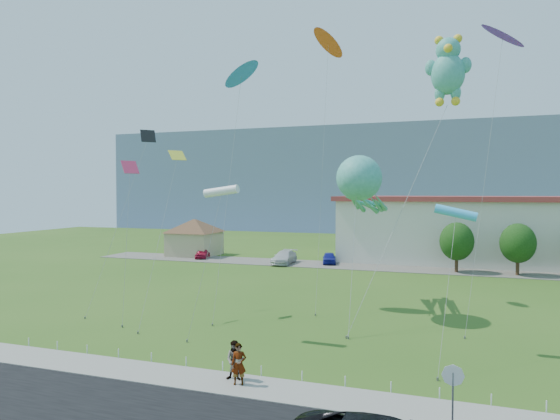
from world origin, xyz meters
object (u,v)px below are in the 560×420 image
object	(u,v)px
pedestrian_right	(235,360)
teddy_bear_kite	(448,69)
parked_car_white	(284,257)
octopus_kite	(362,187)
pedestrian_left	(239,364)
stop_sign	(453,382)
pavilion	(195,233)
parked_car_red	(203,253)
parked_car_blue	(329,258)

from	to	relation	value
pedestrian_right	teddy_bear_kite	world-z (taller)	teddy_bear_kite
parked_car_white	octopus_kite	distance (m)	26.16
pedestrian_left	teddy_bear_kite	world-z (taller)	teddy_bear_kite
pedestrian_left	parked_car_white	bearing A→B (deg)	86.93
stop_sign	pedestrian_left	world-z (taller)	stop_sign
pavilion	parked_car_white	world-z (taller)	pavilion
stop_sign	parked_car_red	distance (m)	50.39
pavilion	teddy_bear_kite	distance (m)	42.40
stop_sign	teddy_bear_kite	world-z (taller)	teddy_bear_kite
pavilion	parked_car_blue	distance (m)	19.70
stop_sign	parked_car_white	distance (m)	42.86
octopus_kite	pavilion	bearing A→B (deg)	137.41
pedestrian_left	pedestrian_right	size ratio (longest dim) A/B	1.02
pavilion	pedestrian_left	size ratio (longest dim) A/B	5.00
parked_car_white	stop_sign	bearing A→B (deg)	-63.77
pedestrian_left	parked_car_red	size ratio (longest dim) A/B	0.50
pedestrian_left	parked_car_red	bearing A→B (deg)	101.30
pavilion	pedestrian_left	bearing A→B (deg)	-59.00
parked_car_blue	parked_car_white	bearing A→B (deg)	-173.65
pedestrian_left	pedestrian_right	world-z (taller)	pedestrian_left
stop_sign	pedestrian_left	xyz separation A→B (m)	(-9.00, 1.43, -0.85)
pedestrian_right	octopus_kite	distance (m)	17.51
octopus_kite	pedestrian_left	bearing A→B (deg)	-100.05
pedestrian_left	parked_car_white	distance (m)	38.26
parked_car_blue	teddy_bear_kite	bearing A→B (deg)	-69.43
stop_sign	pedestrian_left	bearing A→B (deg)	171.00
stop_sign	parked_car_white	bearing A→B (deg)	116.61
stop_sign	octopus_kite	size ratio (longest dim) A/B	0.20
parked_car_white	pedestrian_left	bearing A→B (deg)	-74.93
teddy_bear_kite	pedestrian_right	bearing A→B (deg)	-116.14
parked_car_white	parked_car_blue	world-z (taller)	parked_car_white
pedestrian_left	pedestrian_right	xyz separation A→B (m)	(-0.38, 0.46, -0.02)
pedestrian_left	pedestrian_right	bearing A→B (deg)	111.18
pavilion	parked_car_blue	size ratio (longest dim) A/B	2.37
pedestrian_right	parked_car_red	bearing A→B (deg)	112.99
pavilion	parked_car_red	distance (m)	4.24
parked_car_white	octopus_kite	world-z (taller)	octopus_kite
octopus_kite	parked_car_blue	bearing A→B (deg)	108.77
stop_sign	pedestrian_right	bearing A→B (deg)	168.63
parked_car_blue	octopus_kite	world-z (taller)	octopus_kite
pedestrian_right	parked_car_blue	size ratio (longest dim) A/B	0.46
parked_car_blue	octopus_kite	bearing A→B (deg)	-84.72
pedestrian_right	octopus_kite	bearing A→B (deg)	71.57
pavilion	pedestrian_right	world-z (taller)	pavilion
pavilion	pedestrian_left	distance (m)	47.62
pedestrian_left	stop_sign	bearing A→B (deg)	-27.52
pavilion	stop_sign	size ratio (longest dim) A/B	3.68
parked_car_red	octopus_kite	xyz separation A→B (m)	(24.74, -22.62, 8.33)
pedestrian_left	parked_car_red	world-z (taller)	pedestrian_left
stop_sign	octopus_kite	xyz separation A→B (m)	(-6.21, 17.12, 7.15)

